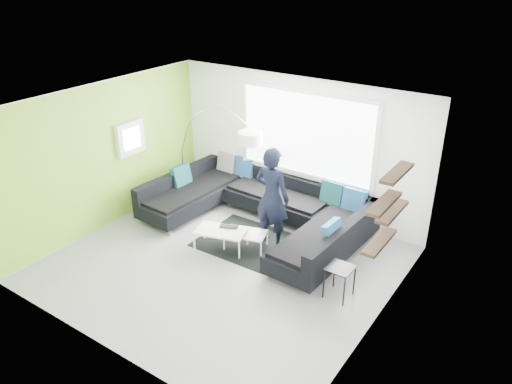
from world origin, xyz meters
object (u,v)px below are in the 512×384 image
(sectional_sofa, at_px, (254,211))
(arc_lamp, at_px, (182,150))
(coffee_table, at_px, (233,239))
(side_table, at_px, (339,282))
(person, at_px, (272,197))
(laptop, at_px, (228,228))

(sectional_sofa, distance_m, arc_lamp, 2.25)
(arc_lamp, bearing_deg, coffee_table, -24.53)
(coffee_table, relative_size, side_table, 2.16)
(person, bearing_deg, laptop, 46.25)
(arc_lamp, bearing_deg, side_table, -14.21)
(coffee_table, distance_m, laptop, 0.23)
(sectional_sofa, distance_m, laptop, 0.79)
(side_table, xyz_separation_m, laptop, (-2.30, 0.21, 0.12))
(coffee_table, bearing_deg, arc_lamp, 135.52)
(person, bearing_deg, arc_lamp, -10.94)
(arc_lamp, bearing_deg, sectional_sofa, -6.52)
(sectional_sofa, distance_m, person, 0.80)
(sectional_sofa, xyz_separation_m, coffee_table, (0.08, -0.78, -0.20))
(sectional_sofa, bearing_deg, coffee_table, -81.36)
(coffee_table, bearing_deg, sectional_sofa, 78.66)
(sectional_sofa, height_order, person, person)
(side_table, relative_size, laptop, 1.34)
(arc_lamp, height_order, laptop, arc_lamp)
(arc_lamp, xyz_separation_m, laptop, (2.08, -1.13, -0.70))
(arc_lamp, relative_size, laptop, 5.45)
(person, bearing_deg, coffee_table, 51.83)
(coffee_table, distance_m, side_table, 2.21)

